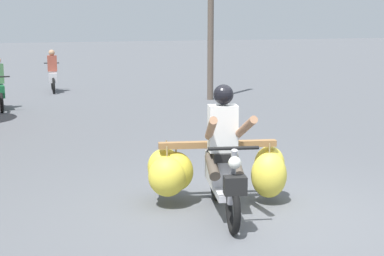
# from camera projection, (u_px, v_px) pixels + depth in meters

# --- Properties ---
(ground_plane) EXTENTS (120.00, 120.00, 0.00)m
(ground_plane) POSITION_uv_depth(u_px,v_px,m) (256.00, 217.00, 6.78)
(ground_plane) COLOR #56595E
(motorbike_main_loaded) EXTENTS (1.91, 1.97, 1.58)m
(motorbike_main_loaded) POSITION_uv_depth(u_px,v_px,m) (210.00, 168.00, 7.09)
(motorbike_main_loaded) COLOR black
(motorbike_main_loaded) RESTS_ON ground
(motorbike_distant_ahead_right) EXTENTS (0.50, 1.62, 1.40)m
(motorbike_distant_ahead_right) POSITION_uv_depth(u_px,v_px,m) (53.00, 75.00, 18.74)
(motorbike_distant_ahead_right) COLOR black
(motorbike_distant_ahead_right) RESTS_ON ground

